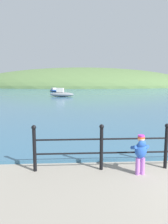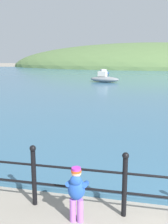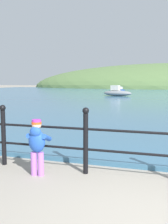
% 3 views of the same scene
% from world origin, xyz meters
% --- Properties ---
extents(water, '(80.00, 60.00, 0.10)m').
position_xyz_m(water, '(0.00, 32.00, 0.05)').
color(water, '#386684').
rests_on(water, ground).
extents(far_hillside, '(73.94, 40.67, 12.60)m').
position_xyz_m(far_hillside, '(0.00, 69.58, 0.00)').
color(far_hillside, '#567542').
rests_on(far_hillside, ground).
extents(child_in_coat, '(0.40, 0.39, 1.00)m').
position_xyz_m(child_in_coat, '(-2.22, 1.15, 0.60)').
color(child_in_coat, '#AD66C6').
rests_on(child_in_coat, ground).
extents(boat_mid_harbor, '(3.37, 1.81, 1.14)m').
position_xyz_m(boat_mid_harbor, '(-5.19, 25.26, 0.47)').
color(boat_mid_harbor, gray).
rests_on(boat_mid_harbor, water).
extents(boat_red_dinghy, '(2.92, 4.75, 0.72)m').
position_xyz_m(boat_red_dinghy, '(-7.17, 38.38, 0.33)').
color(boat_red_dinghy, '#1E4793').
rests_on(boat_red_dinghy, water).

